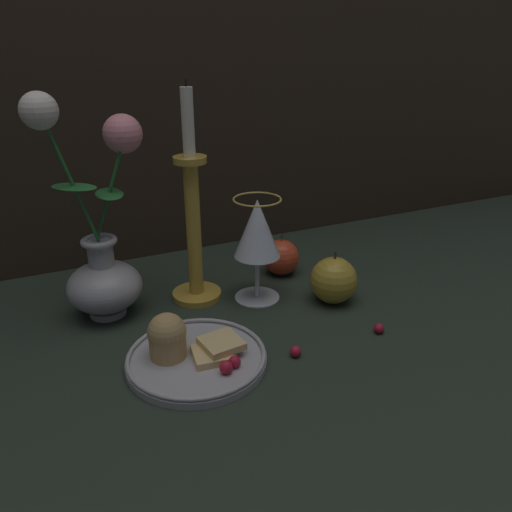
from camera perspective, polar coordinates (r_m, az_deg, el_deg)
The scene contains 9 objects.
ground_plane at distance 0.77m, azimuth -4.28°, elevation -7.94°, with size 2.40×2.40×0.00m, color #232D23.
vase at distance 0.79m, azimuth -17.21°, elevation 0.41°, with size 0.16×0.11×0.34m.
plate_with_pastries at distance 0.68m, azimuth -7.47°, elevation -10.82°, with size 0.19×0.19×0.07m.
wine_glass at distance 0.79m, azimuth 0.14°, elevation 2.71°, with size 0.08×0.08×0.17m.
candlestick at distance 0.80m, azimuth -7.00°, elevation 3.21°, with size 0.08×0.08×0.35m.
apple_beside_vase at distance 0.82m, azimuth 8.85°, elevation -2.74°, with size 0.08×0.08×0.09m.
apple_near_glass at distance 0.92m, azimuth 2.90°, elevation -0.14°, with size 0.07×0.07×0.08m.
berry_near_plate at distance 0.77m, azimuth 13.87°, elevation -8.03°, with size 0.02×0.02×0.02m, color #AD192D.
berry_front_center at distance 0.70m, azimuth 4.54°, elevation -10.83°, with size 0.02×0.02×0.02m, color #AD192D.
Camera 1 is at (-0.22, -0.62, 0.40)m, focal length 35.00 mm.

